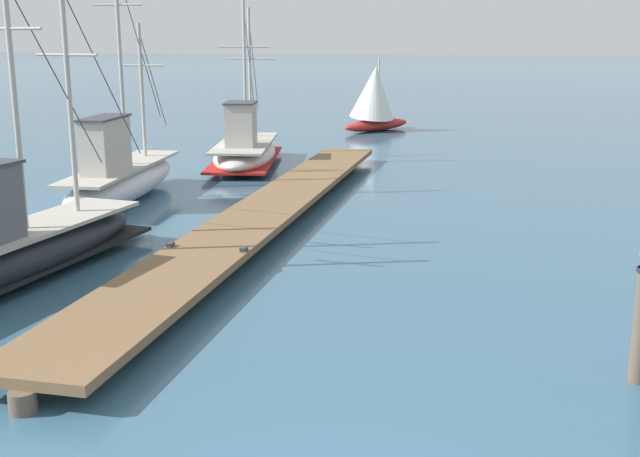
{
  "coord_description": "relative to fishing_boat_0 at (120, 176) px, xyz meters",
  "views": [
    {
      "loc": [
        1.71,
        -5.91,
        4.69
      ],
      "look_at": [
        -2.04,
        7.02,
        1.4
      ],
      "focal_mm": 44.24,
      "sensor_mm": 36.0,
      "label": 1
    }
  ],
  "objects": [
    {
      "name": "distant_sailboat",
      "position": [
        3.28,
        19.33,
        0.89
      ],
      "size": [
        3.39,
        4.43,
        3.63
      ],
      "color": "#AD2823",
      "rests_on": "ground"
    },
    {
      "name": "fishing_boat_1",
      "position": [
        1.91,
        -7.53,
        -0.04
      ],
      "size": [
        2.06,
        8.5,
        6.07
      ],
      "color": "black",
      "rests_on": "ground"
    },
    {
      "name": "floating_dock",
      "position": [
        5.02,
        -1.34,
        -0.4
      ],
      "size": [
        2.93,
        22.04,
        0.53
      ],
      "color": "brown",
      "rests_on": "ground"
    },
    {
      "name": "fishing_boat_0",
      "position": [
        0.0,
        0.0,
        0.0
      ],
      "size": [
        2.65,
        7.81,
        7.11
      ],
      "color": "silver",
      "rests_on": "ground"
    },
    {
      "name": "fishing_boat_2",
      "position": [
        1.11,
        7.0,
        -0.12
      ],
      "size": [
        3.7,
        7.79,
        6.17
      ],
      "color": "silver",
      "rests_on": "ground"
    }
  ]
}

